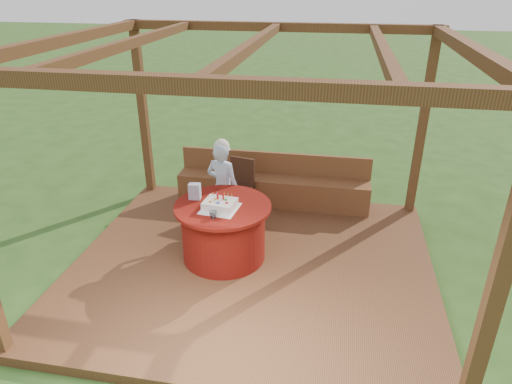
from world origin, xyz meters
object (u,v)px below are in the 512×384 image
bench (273,188)px  gift_bag (195,191)px  table (224,231)px  birthday_cake (220,205)px  chair (240,184)px  drinking_glass (213,215)px  elderly_woman (223,186)px

bench → gift_bag: bearing=-116.7°
bench → table: (-0.39, -1.64, 0.12)m
table → gift_bag: 0.62m
table → birthday_cake: birthday_cake is taller
gift_bag → table: bearing=-19.0°
chair → gift_bag: gift_bag is taller
bench → drinking_glass: drinking_glass is taller
table → chair: (-0.07, 1.30, 0.07)m
birthday_cake → drinking_glass: bearing=-94.7°
table → birthday_cake: (-0.01, -0.10, 0.43)m
table → drinking_glass: 0.54m
chair → table: bearing=-87.0°
table → birthday_cake: size_ratio=2.56×
chair → gift_bag: size_ratio=4.05×
bench → gift_bag: size_ratio=14.48×
table → birthday_cake: 0.44m
chair → gift_bag: bearing=-105.0°
table → gift_bag: size_ratio=5.81×
bench → chair: chair is taller
birthday_cake → gift_bag: 0.44m
birthday_cake → drinking_glass: 0.24m
bench → gift_bag: (-0.77, -1.54, 0.59)m
elderly_woman → drinking_glass: 1.02m
elderly_woman → birthday_cake: bearing=-78.2°
bench → birthday_cake: bearing=-102.6°
chair → drinking_glass: size_ratio=9.28×
chair → drinking_glass: chair is taller
birthday_cake → chair: bearing=92.5°
chair → gift_bag: (-0.32, -1.19, 0.40)m
bench → table: 1.69m
bench → table: size_ratio=2.49×
elderly_woman → chair: bearing=81.2°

